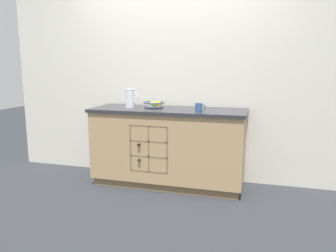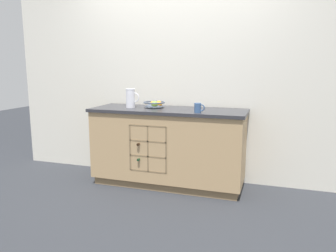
{
  "view_description": "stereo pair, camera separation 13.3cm",
  "coord_description": "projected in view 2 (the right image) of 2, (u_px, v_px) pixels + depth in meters",
  "views": [
    {
      "loc": [
        1.02,
        -3.52,
        1.37
      ],
      "look_at": [
        0.0,
        0.0,
        0.7
      ],
      "focal_mm": 35.0,
      "sensor_mm": 36.0,
      "label": 1
    },
    {
      "loc": [
        1.14,
        -3.48,
        1.37
      ],
      "look_at": [
        0.0,
        0.0,
        0.7
      ],
      "focal_mm": 35.0,
      "sensor_mm": 36.0,
      "label": 2
    }
  ],
  "objects": [
    {
      "name": "ground_plane",
      "position": [
        168.0,
        184.0,
        3.85
      ],
      "size": [
        14.0,
        14.0,
        0.0
      ],
      "primitive_type": "plane",
      "color": "#2D3035"
    },
    {
      "name": "back_wall",
      "position": [
        177.0,
        74.0,
        3.95
      ],
      "size": [
        4.4,
        0.06,
        2.55
      ],
      "primitive_type": "cube",
      "color": "silver",
      "rests_on": "ground_plane"
    },
    {
      "name": "kitchen_island",
      "position": [
        168.0,
        147.0,
        3.77
      ],
      "size": [
        1.76,
        0.62,
        0.89
      ],
      "color": "olive",
      "rests_on": "ground_plane"
    },
    {
      "name": "fruit_bowl",
      "position": [
        154.0,
        104.0,
        3.79
      ],
      "size": [
        0.25,
        0.25,
        0.08
      ],
      "color": "#4C5666",
      "rests_on": "kitchen_island"
    },
    {
      "name": "white_pitcher",
      "position": [
        131.0,
        98.0,
        3.8
      ],
      "size": [
        0.17,
        0.11,
        0.22
      ],
      "color": "white",
      "rests_on": "kitchen_island"
    },
    {
      "name": "ceramic_mug",
      "position": [
        198.0,
        108.0,
        3.39
      ],
      "size": [
        0.11,
        0.07,
        0.1
      ],
      "color": "#385684",
      "rests_on": "kitchen_island"
    }
  ]
}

